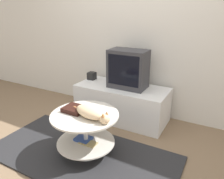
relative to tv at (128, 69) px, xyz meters
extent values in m
plane|color=#7F664C|center=(-0.07, -1.01, -0.74)|extent=(12.00, 12.00, 0.00)
cube|color=silver|center=(-0.07, 0.35, 0.56)|extent=(8.00, 0.05, 2.60)
cube|color=#28282B|center=(-0.07, -1.01, -0.73)|extent=(2.05, 1.01, 0.02)
cube|color=white|center=(-0.08, -0.02, -0.50)|extent=(1.27, 0.56, 0.49)
cube|color=silver|center=(-0.08, -0.30, -0.45)|extent=(0.57, 0.01, 0.14)
cube|color=#333338|center=(0.00, 0.00, 0.00)|extent=(0.51, 0.31, 0.52)
cube|color=black|center=(0.00, -0.15, 0.01)|extent=(0.44, 0.01, 0.40)
cube|color=black|center=(-0.63, 0.06, -0.20)|extent=(0.11, 0.11, 0.11)
cylinder|color=#B2B2B7|center=(-0.04, -0.97, -0.72)|extent=(0.30, 0.30, 0.01)
cylinder|color=#B7B7BC|center=(-0.04, -0.97, -0.50)|extent=(0.04, 0.04, 0.45)
cylinder|color=beige|center=(-0.04, -0.97, -0.58)|extent=(0.62, 0.62, 0.01)
cylinder|color=beige|center=(-0.04, -0.97, -0.26)|extent=(0.70, 0.70, 0.02)
cube|color=#2D478C|center=(-0.08, -0.96, -0.56)|extent=(0.17, 0.14, 0.03)
cube|color=tan|center=(0.01, -0.99, -0.57)|extent=(0.19, 0.11, 0.01)
cube|color=black|center=(-0.17, -0.96, -0.23)|extent=(0.22, 0.19, 0.05)
ellipsoid|color=beige|center=(0.05, -1.00, -0.19)|extent=(0.37, 0.24, 0.12)
sphere|color=beige|center=(0.25, -1.04, -0.21)|extent=(0.09, 0.09, 0.09)
cone|color=#B2703D|center=(0.25, -1.01, -0.15)|extent=(0.04, 0.04, 0.04)
cone|color=#B2703D|center=(0.24, -1.06, -0.15)|extent=(0.04, 0.04, 0.04)
ellipsoid|color=#B2703D|center=(-0.17, -0.95, -0.23)|extent=(0.16, 0.07, 0.04)
camera|label=1|loc=(1.17, -2.59, 0.76)|focal=35.00mm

